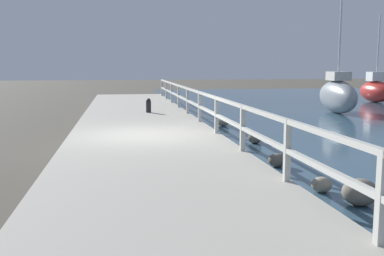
# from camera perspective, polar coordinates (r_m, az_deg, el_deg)

# --- Properties ---
(ground_plane) EXTENTS (120.00, 120.00, 0.00)m
(ground_plane) POSITION_cam_1_polar(r_m,az_deg,el_deg) (12.52, -5.89, -2.46)
(ground_plane) COLOR #4C473D
(dock_walkway) EXTENTS (4.21, 36.00, 0.35)m
(dock_walkway) POSITION_cam_1_polar(r_m,az_deg,el_deg) (12.49, -5.91, -1.66)
(dock_walkway) COLOR #B2AD9E
(dock_walkway) RESTS_ON ground
(railing) EXTENTS (0.10, 32.50, 1.03)m
(railing) POSITION_cam_1_polar(r_m,az_deg,el_deg) (12.65, 3.15, 2.50)
(railing) COLOR beige
(railing) RESTS_ON dock_walkway
(boulder_near_dock) EXTENTS (0.58, 0.53, 0.44)m
(boulder_near_dock) POSITION_cam_1_polar(r_m,az_deg,el_deg) (7.81, 20.55, -7.64)
(boulder_near_dock) COLOR slate
(boulder_near_dock) RESTS_ON ground
(boulder_water_edge) EXTENTS (0.41, 0.37, 0.31)m
(boulder_water_edge) POSITION_cam_1_polar(r_m,az_deg,el_deg) (10.22, 10.79, -4.03)
(boulder_water_edge) COLOR #666056
(boulder_water_edge) RESTS_ON ground
(boulder_downstream) EXTENTS (0.47, 0.42, 0.35)m
(boulder_downstream) POSITION_cam_1_polar(r_m,az_deg,el_deg) (16.84, 3.96, 0.84)
(boulder_downstream) COLOR gray
(boulder_downstream) RESTS_ON ground
(boulder_upstream) EXTENTS (0.41, 0.37, 0.31)m
(boulder_upstream) POSITION_cam_1_polar(r_m,az_deg,el_deg) (13.18, 8.00, -1.29)
(boulder_upstream) COLOR #666056
(boulder_upstream) RESTS_ON ground
(boulder_far_strip) EXTENTS (0.37, 0.34, 0.28)m
(boulder_far_strip) POSITION_cam_1_polar(r_m,az_deg,el_deg) (8.40, 16.15, -6.92)
(boulder_far_strip) COLOR gray
(boulder_far_strip) RESTS_ON ground
(mooring_bollard) EXTENTS (0.21, 0.21, 0.58)m
(mooring_bollard) POSITION_cam_1_polar(r_m,az_deg,el_deg) (18.38, -5.54, 2.88)
(mooring_bollard) COLOR black
(mooring_bollard) RESTS_ON dock_walkway
(sailboat_gray) EXTENTS (1.67, 4.18, 6.08)m
(sailboat_gray) POSITION_cam_1_polar(r_m,az_deg,el_deg) (22.59, 17.99, 3.99)
(sailboat_gray) COLOR gray
(sailboat_gray) RESTS_ON water_surface
(sailboat_red) EXTENTS (1.63, 3.29, 5.29)m
(sailboat_red) POSITION_cam_1_polar(r_m,az_deg,el_deg) (30.16, 22.33, 4.47)
(sailboat_red) COLOR red
(sailboat_red) RESTS_ON water_surface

